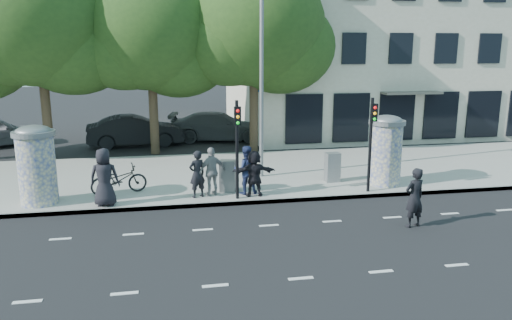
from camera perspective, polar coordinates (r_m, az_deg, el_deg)
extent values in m
plane|color=black|center=(13.95, 2.69, -9.46)|extent=(120.00, 120.00, 0.00)
cube|color=gray|center=(20.94, -1.97, -1.60)|extent=(40.00, 8.00, 0.15)
cube|color=slate|center=(17.19, 0.00, -4.82)|extent=(40.00, 0.10, 0.16)
cube|color=silver|center=(12.00, 5.14, -13.33)|extent=(32.00, 0.12, 0.01)
cube|color=silver|center=(15.22, 1.49, -7.49)|extent=(32.00, 0.12, 0.01)
cylinder|color=beige|center=(18.02, -23.74, -1.06)|extent=(1.20, 1.20, 2.30)
cylinder|color=slate|center=(17.79, -24.09, 2.79)|extent=(1.36, 1.36, 0.16)
ellipsoid|color=slate|center=(17.78, -24.11, 3.04)|extent=(1.10, 1.10, 0.38)
cylinder|color=beige|center=(19.51, 14.56, 0.61)|extent=(1.20, 1.20, 2.30)
cylinder|color=slate|center=(19.30, 14.76, 4.19)|extent=(1.36, 1.36, 0.16)
ellipsoid|color=slate|center=(19.29, 14.78, 4.42)|extent=(1.10, 1.10, 0.38)
cylinder|color=black|center=(16.93, -2.18, 1.11)|extent=(0.11, 0.11, 3.40)
cube|color=black|center=(16.56, -2.12, 5.05)|extent=(0.22, 0.14, 0.62)
cylinder|color=black|center=(18.24, 12.92, 1.63)|extent=(0.11, 0.11, 3.40)
cube|color=black|center=(17.89, 13.34, 5.30)|extent=(0.22, 0.14, 0.62)
cylinder|color=slate|center=(19.66, 0.63, 9.51)|extent=(0.16, 0.16, 8.00)
cylinder|color=#38281C|center=(25.83, -22.85, 5.32)|extent=(0.44, 0.44, 4.73)
ellipsoid|color=#213D16|center=(25.69, -23.67, 14.51)|extent=(7.20, 7.20, 6.12)
cylinder|color=#38281C|center=(25.45, -11.63, 5.60)|extent=(0.44, 0.44, 4.41)
ellipsoid|color=#213D16|center=(25.28, -12.03, 14.34)|extent=(6.80, 6.80, 5.78)
cylinder|color=#38281C|center=(25.44, -0.26, 6.06)|extent=(0.44, 0.44, 4.59)
ellipsoid|color=#213D16|center=(25.28, -0.27, 15.17)|extent=(7.00, 7.00, 5.95)
cube|color=#B2AB95|center=(35.85, 14.64, 13.55)|extent=(20.00, 15.00, 12.00)
cube|color=black|center=(29.39, 20.35, 4.81)|extent=(18.00, 0.10, 2.60)
cube|color=#59544C|center=(27.97, 17.36, 7.34)|extent=(3.20, 0.90, 0.12)
cube|color=#194C8C|center=(25.69, 1.89, 8.15)|extent=(1.60, 0.06, 0.30)
imported|color=black|center=(17.05, -16.95, -1.90)|extent=(0.98, 0.67, 1.93)
imported|color=black|center=(17.39, -6.74, -1.60)|extent=(0.72, 0.61, 1.66)
imported|color=navy|center=(17.69, -1.18, -1.14)|extent=(0.86, 0.67, 1.74)
imported|color=gray|center=(17.55, -5.06, -1.32)|extent=(1.15, 0.91, 1.73)
imported|color=black|center=(17.42, -0.20, -1.53)|extent=(1.55, 0.65, 1.64)
imported|color=black|center=(15.58, 17.65, -4.12)|extent=(0.75, 0.59, 1.81)
imported|color=black|center=(18.42, -15.40, -2.17)|extent=(1.14, 2.07, 1.03)
cube|color=#5B5E5F|center=(18.04, -3.25, -1.83)|extent=(0.65, 0.55, 1.16)
cube|color=gray|center=(19.57, 8.72, -0.82)|extent=(0.57, 0.43, 1.14)
imported|color=black|center=(27.85, -13.62, 3.26)|extent=(2.34, 5.26, 1.68)
imported|color=#4D4F54|center=(28.84, -4.29, 3.85)|extent=(3.06, 5.85, 1.62)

